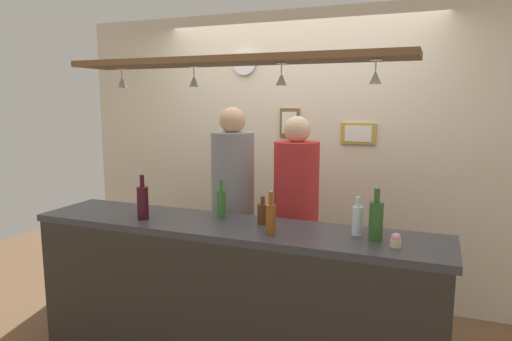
{
  "coord_description": "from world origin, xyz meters",
  "views": [
    {
      "loc": [
        1.2,
        -2.9,
        1.8
      ],
      "look_at": [
        0.0,
        0.1,
        1.3
      ],
      "focal_mm": 31.88,
      "sensor_mm": 36.0,
      "label": 1
    }
  ],
  "objects_px": {
    "bottle_beer_brown_stubby": "(263,213)",
    "bottle_soda_clear": "(357,220)",
    "bottle_beer_green_import": "(221,203)",
    "cupcake": "(396,240)",
    "bottle_champagne_green": "(376,220)",
    "bottle_beer_amber_tall": "(271,218)",
    "bottle_wine_dark_red": "(143,202)",
    "person_middle_red_shirt": "(296,205)",
    "person_left_grey_shirt": "(233,194)",
    "wall_clock": "(244,63)",
    "picture_frame_crest": "(289,123)",
    "picture_frame_lower_pair": "(358,134)"
  },
  "relations": [
    {
      "from": "person_left_grey_shirt",
      "to": "bottle_beer_green_import",
      "type": "height_order",
      "value": "person_left_grey_shirt"
    },
    {
      "from": "bottle_soda_clear",
      "to": "picture_frame_lower_pair",
      "type": "relative_size",
      "value": 0.77
    },
    {
      "from": "bottle_beer_amber_tall",
      "to": "bottle_champagne_green",
      "type": "bearing_deg",
      "value": 11.38
    },
    {
      "from": "bottle_beer_amber_tall",
      "to": "picture_frame_crest",
      "type": "bearing_deg",
      "value": 103.78
    },
    {
      "from": "bottle_wine_dark_red",
      "to": "wall_clock",
      "type": "bearing_deg",
      "value": 86.31
    },
    {
      "from": "bottle_champagne_green",
      "to": "bottle_soda_clear",
      "type": "xyz_separation_m",
      "value": [
        -0.11,
        0.06,
        -0.03
      ]
    },
    {
      "from": "bottle_beer_brown_stubby",
      "to": "cupcake",
      "type": "height_order",
      "value": "bottle_beer_brown_stubby"
    },
    {
      "from": "bottle_champagne_green",
      "to": "wall_clock",
      "type": "bearing_deg",
      "value": 135.18
    },
    {
      "from": "bottle_beer_green_import",
      "to": "bottle_soda_clear",
      "type": "relative_size",
      "value": 1.13
    },
    {
      "from": "bottle_soda_clear",
      "to": "cupcake",
      "type": "xyz_separation_m",
      "value": [
        0.23,
        -0.14,
        -0.06
      ]
    },
    {
      "from": "person_middle_red_shirt",
      "to": "bottle_beer_green_import",
      "type": "relative_size",
      "value": 6.5
    },
    {
      "from": "bottle_champagne_green",
      "to": "picture_frame_lower_pair",
      "type": "height_order",
      "value": "picture_frame_lower_pair"
    },
    {
      "from": "bottle_beer_amber_tall",
      "to": "bottle_soda_clear",
      "type": "distance_m",
      "value": 0.51
    },
    {
      "from": "bottle_wine_dark_red",
      "to": "person_middle_red_shirt",
      "type": "bearing_deg",
      "value": 42.79
    },
    {
      "from": "cupcake",
      "to": "picture_frame_crest",
      "type": "relative_size",
      "value": 0.3
    },
    {
      "from": "bottle_beer_amber_tall",
      "to": "bottle_wine_dark_red",
      "type": "bearing_deg",
      "value": 179.18
    },
    {
      "from": "bottle_beer_green_import",
      "to": "cupcake",
      "type": "height_order",
      "value": "bottle_beer_green_import"
    },
    {
      "from": "picture_frame_lower_pair",
      "to": "wall_clock",
      "type": "bearing_deg",
      "value": -179.66
    },
    {
      "from": "bottle_soda_clear",
      "to": "bottle_wine_dark_red",
      "type": "bearing_deg",
      "value": -173.18
    },
    {
      "from": "bottle_champagne_green",
      "to": "picture_frame_lower_pair",
      "type": "bearing_deg",
      "value": 103.64
    },
    {
      "from": "picture_frame_lower_pair",
      "to": "picture_frame_crest",
      "type": "bearing_deg",
      "value": 180.0
    },
    {
      "from": "person_middle_red_shirt",
      "to": "picture_frame_lower_pair",
      "type": "distance_m",
      "value": 0.95
    },
    {
      "from": "person_middle_red_shirt",
      "to": "cupcake",
      "type": "distance_m",
      "value": 1.08
    },
    {
      "from": "bottle_beer_brown_stubby",
      "to": "bottle_soda_clear",
      "type": "height_order",
      "value": "bottle_soda_clear"
    },
    {
      "from": "picture_frame_crest",
      "to": "picture_frame_lower_pair",
      "type": "height_order",
      "value": "picture_frame_crest"
    },
    {
      "from": "bottle_beer_green_import",
      "to": "wall_clock",
      "type": "xyz_separation_m",
      "value": [
        -0.37,
        1.27,
        1.02
      ]
    },
    {
      "from": "person_left_grey_shirt",
      "to": "picture_frame_crest",
      "type": "distance_m",
      "value": 0.94
    },
    {
      "from": "person_left_grey_shirt",
      "to": "bottle_beer_brown_stubby",
      "type": "xyz_separation_m",
      "value": [
        0.48,
        -0.58,
        0.03
      ]
    },
    {
      "from": "bottle_beer_brown_stubby",
      "to": "bottle_wine_dark_red",
      "type": "xyz_separation_m",
      "value": [
        -0.78,
        -0.19,
        0.05
      ]
    },
    {
      "from": "bottle_champagne_green",
      "to": "bottle_wine_dark_red",
      "type": "relative_size",
      "value": 1.0
    },
    {
      "from": "bottle_soda_clear",
      "to": "bottle_beer_brown_stubby",
      "type": "bearing_deg",
      "value": 178.06
    },
    {
      "from": "bottle_beer_green_import",
      "to": "cupcake",
      "type": "xyz_separation_m",
      "value": [
        1.15,
        -0.2,
        -0.07
      ]
    },
    {
      "from": "person_middle_red_shirt",
      "to": "bottle_soda_clear",
      "type": "distance_m",
      "value": 0.82
    },
    {
      "from": "bottle_beer_green_import",
      "to": "picture_frame_crest",
      "type": "distance_m",
      "value": 1.37
    },
    {
      "from": "picture_frame_crest",
      "to": "person_left_grey_shirt",
      "type": "bearing_deg",
      "value": -107.45
    },
    {
      "from": "person_left_grey_shirt",
      "to": "bottle_soda_clear",
      "type": "distance_m",
      "value": 1.24
    },
    {
      "from": "bottle_wine_dark_red",
      "to": "picture_frame_crest",
      "type": "height_order",
      "value": "picture_frame_crest"
    },
    {
      "from": "person_left_grey_shirt",
      "to": "person_middle_red_shirt",
      "type": "relative_size",
      "value": 1.04
    },
    {
      "from": "picture_frame_crest",
      "to": "picture_frame_lower_pair",
      "type": "relative_size",
      "value": 0.87
    },
    {
      "from": "bottle_beer_green_import",
      "to": "bottle_beer_amber_tall",
      "type": "bearing_deg",
      "value": -28.38
    },
    {
      "from": "bottle_beer_amber_tall",
      "to": "picture_frame_crest",
      "type": "height_order",
      "value": "picture_frame_crest"
    },
    {
      "from": "bottle_beer_brown_stubby",
      "to": "cupcake",
      "type": "relative_size",
      "value": 2.31
    },
    {
      "from": "person_left_grey_shirt",
      "to": "picture_frame_crest",
      "type": "xyz_separation_m",
      "value": [
        0.23,
        0.74,
        0.54
      ]
    },
    {
      "from": "bottle_wine_dark_red",
      "to": "picture_frame_crest",
      "type": "relative_size",
      "value": 1.15
    },
    {
      "from": "bottle_champagne_green",
      "to": "picture_frame_crest",
      "type": "height_order",
      "value": "picture_frame_crest"
    },
    {
      "from": "person_left_grey_shirt",
      "to": "picture_frame_crest",
      "type": "bearing_deg",
      "value": 72.55
    },
    {
      "from": "bottle_champagne_green",
      "to": "cupcake",
      "type": "distance_m",
      "value": 0.17
    },
    {
      "from": "bottle_beer_green_import",
      "to": "cupcake",
      "type": "bearing_deg",
      "value": -9.97
    },
    {
      "from": "wall_clock",
      "to": "picture_frame_crest",
      "type": "bearing_deg",
      "value": 0.81
    },
    {
      "from": "person_left_grey_shirt",
      "to": "wall_clock",
      "type": "xyz_separation_m",
      "value": [
        -0.21,
        0.73,
        1.08
      ]
    }
  ]
}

